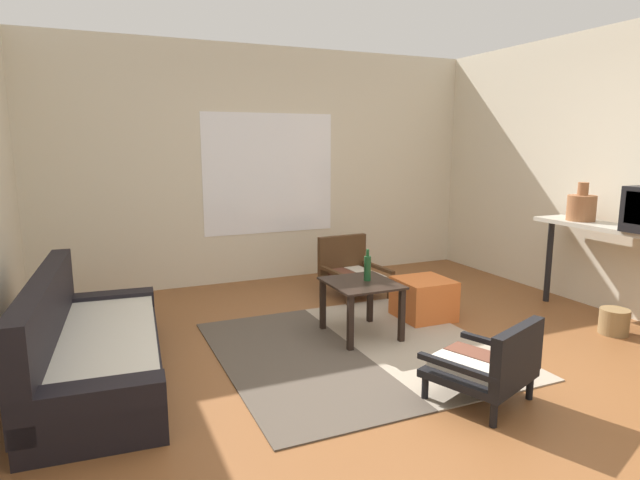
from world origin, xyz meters
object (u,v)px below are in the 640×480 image
armchair_by_window (351,270)px  clay_vase (582,207)px  console_shelf (627,240)px  coffee_table (361,293)px  armchair_striped_foreground (490,364)px  couch (90,349)px  glass_bottle (367,268)px  ottoman_orange (424,299)px  wicker_basket (614,321)px

armchair_by_window → clay_vase: size_ratio=1.86×
armchair_by_window → console_shelf: 2.61m
coffee_table → armchair_striped_foreground: (0.18, -1.37, -0.12)m
coffee_table → clay_vase: bearing=-5.6°
coffee_table → armchair_by_window: 1.27m
armchair_striped_foreground → clay_vase: (2.06, 1.15, 0.76)m
couch → coffee_table: couch is taller
coffee_table → glass_bottle: glass_bottle is taller
ottoman_orange → console_shelf: console_shelf is taller
clay_vase → glass_bottle: size_ratio=1.35×
clay_vase → couch: bearing=177.4°
couch → wicker_basket: 4.20m
clay_vase → wicker_basket: 1.12m
ottoman_orange → wicker_basket: bearing=-38.4°
armchair_by_window → armchair_striped_foreground: (-0.32, -2.54, -0.01)m
couch → glass_bottle: 2.20m
coffee_table → wicker_basket: (2.01, -0.83, -0.27)m
armchair_by_window → armchair_striped_foreground: bearing=-97.3°
wicker_basket → glass_bottle: bearing=156.2°
armchair_by_window → ottoman_orange: armchair_by_window is taller
armchair_striped_foreground → ottoman_orange: (0.57, 1.54, -0.07)m
clay_vase → glass_bottle: 2.22m
armchair_by_window → console_shelf: console_shelf is taller
coffee_table → armchair_striped_foreground: bearing=-82.7°
glass_bottle → clay_vase: bearing=-6.4°
couch → ottoman_orange: (2.85, 0.19, -0.04)m
console_shelf → coffee_table: bearing=162.3°
coffee_table → armchair_striped_foreground: 1.39m
armchair_by_window → wicker_basket: 2.51m
armchair_by_window → console_shelf: (1.73, -1.88, 0.52)m
coffee_table → clay_vase: 2.33m
couch → ottoman_orange: size_ratio=4.36×
ottoman_orange → glass_bottle: glass_bottle is taller
glass_bottle → ottoman_orange: bearing=12.0°
ottoman_orange → wicker_basket: ottoman_orange is taller
armchair_by_window → armchair_striped_foreground: 2.56m
ottoman_orange → clay_vase: 1.74m
clay_vase → wicker_basket: size_ratio=1.51×
clay_vase → wicker_basket: clay_vase is taller
couch → armchair_by_window: (2.60, 1.19, 0.04)m
ottoman_orange → wicker_basket: size_ratio=1.96×
couch → console_shelf: bearing=-9.0°
armchair_by_window → couch: bearing=-155.5°
armchair_striped_foreground → console_shelf: size_ratio=0.41×
console_shelf → glass_bottle: (-2.16, 0.74, -0.20)m
armchair_by_window → glass_bottle: bearing=-110.7°
ottoman_orange → wicker_basket: (1.26, -1.00, -0.08)m
couch → coffee_table: (2.10, 0.02, 0.15)m
couch → wicker_basket: bearing=-11.1°
armchair_by_window → console_shelf: size_ratio=0.38×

